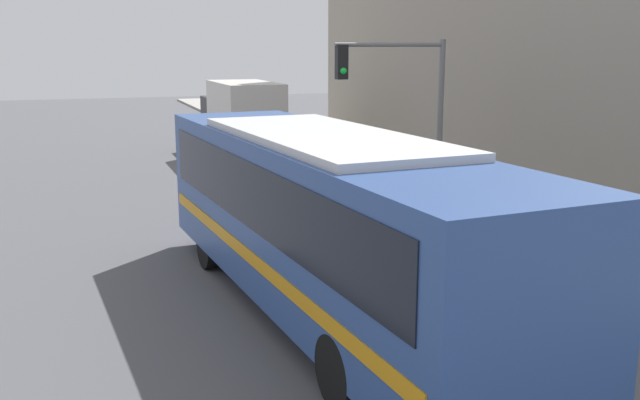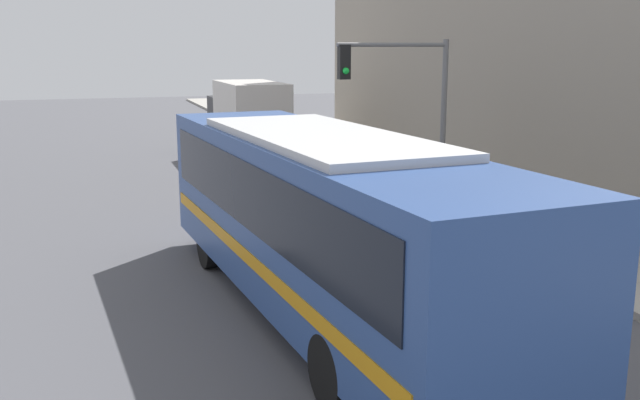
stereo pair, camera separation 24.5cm
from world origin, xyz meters
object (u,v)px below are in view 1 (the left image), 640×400
Objects in this scene: city_bus at (323,212)px; traffic_light_pole at (403,93)px; delivery_truck at (241,117)px; parking_meter at (471,191)px; fire_hydrant at (517,227)px.

traffic_light_pole is (4.68, 6.59, 1.54)m from city_bus.
parking_meter is (2.83, -13.88, -0.77)m from delivery_truck.
traffic_light_pole is at bearing 50.41° from city_bus.
traffic_light_pole is 3.35m from parking_meter.
parking_meter reaches higher than fire_hydrant.
city_bus is 15.33× the size of fire_hydrant.
delivery_truck is (2.89, 18.43, -0.14)m from city_bus.
parking_meter is (5.73, 4.55, -0.91)m from city_bus.
fire_hydrant is at bearing 19.03° from city_bus.
city_bus is at bearing -141.51° from parking_meter.
delivery_truck is at bearing 98.60° from traffic_light_pole.
delivery_truck is 9.15× the size of fire_hydrant.
parking_meter is at bearing 34.30° from city_bus.
city_bus is at bearing -98.92° from delivery_truck.
fire_hydrant is 5.15m from traffic_light_pole.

